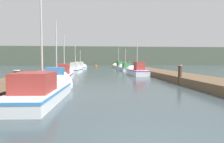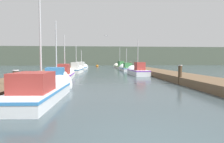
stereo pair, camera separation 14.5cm
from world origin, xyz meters
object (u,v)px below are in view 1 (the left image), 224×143
object	(u,v)px
channel_buoy	(96,66)
seagull_lead	(105,36)
fishing_boat_7	(118,66)
mooring_piling_1	(180,75)
fishing_boat_5	(125,68)
fishing_boat_6	(81,67)
fishing_boat_3	(137,71)
fishing_boat_1	(57,80)
fishing_boat_2	(65,74)
fishing_boat_4	(76,70)
mooring_piling_3	(129,66)
mooring_piling_0	(51,73)
mooring_piling_2	(17,85)
fishing_boat_0	(45,90)

from	to	relation	value
channel_buoy	seagull_lead	bearing A→B (deg)	-87.34
fishing_boat_7	mooring_piling_1	xyz separation A→B (m)	(1.13, -26.23, 0.28)
fishing_boat_5	mooring_piling_1	world-z (taller)	fishing_boat_5
fishing_boat_6	fishing_boat_3	bearing A→B (deg)	-56.72
fishing_boat_1	fishing_boat_2	bearing A→B (deg)	86.94
fishing_boat_4	mooring_piling_3	size ratio (longest dim) A/B	3.40
fishing_boat_2	mooring_piling_0	size ratio (longest dim) A/B	4.67
fishing_boat_6	mooring_piling_2	distance (m)	26.45
fishing_boat_3	seagull_lead	xyz separation A→B (m)	(-3.28, 4.27, 4.43)
fishing_boat_3	fishing_boat_4	xyz separation A→B (m)	(-7.21, 4.60, -0.05)
fishing_boat_3	fishing_boat_7	size ratio (longest dim) A/B	0.74
mooring_piling_3	mooring_piling_1	bearing A→B (deg)	-90.10
fishing_boat_3	mooring_piling_3	bearing A→B (deg)	80.46
fishing_boat_6	mooring_piling_0	bearing A→B (deg)	-89.44
fishing_boat_0	fishing_boat_5	distance (m)	22.92
fishing_boat_5	fishing_boat_7	xyz separation A→B (m)	(0.01, 8.83, 0.03)
fishing_boat_4	seagull_lead	bearing A→B (deg)	0.90
mooring_piling_2	mooring_piling_3	world-z (taller)	mooring_piling_3
fishing_boat_6	mooring_piling_1	distance (m)	23.44
fishing_boat_0	fishing_boat_7	bearing A→B (deg)	80.27
fishing_boat_1	seagull_lead	size ratio (longest dim) A/B	9.31
mooring_piling_0	mooring_piling_3	distance (m)	18.81
fishing_boat_2	seagull_lead	size ratio (longest dim) A/B	8.99
mooring_piling_0	channel_buoy	xyz separation A→B (m)	(4.31, 29.96, -0.36)
fishing_boat_1	fishing_boat_5	bearing A→B (deg)	61.36
mooring_piling_0	channel_buoy	world-z (taller)	mooring_piling_0
fishing_boat_5	fishing_boat_6	bearing A→B (deg)	146.55
fishing_boat_2	mooring_piling_2	world-z (taller)	fishing_boat_2
channel_buoy	fishing_boat_7	bearing A→B (deg)	-60.98
fishing_boat_6	seagull_lead	size ratio (longest dim) A/B	11.95
channel_buoy	seagull_lead	world-z (taller)	seagull_lead
fishing_boat_0	mooring_piling_2	xyz separation A→B (m)	(-1.17, -0.14, 0.26)
mooring_piling_0	seagull_lead	bearing A→B (deg)	58.35
fishing_boat_5	mooring_piling_2	size ratio (longest dim) A/B	4.08
fishing_boat_0	mooring_piling_1	size ratio (longest dim) A/B	4.52
fishing_boat_0	mooring_piling_1	distance (m)	9.38
fishing_boat_1	fishing_boat_6	xyz separation A→B (m)	(0.18, 21.98, 0.04)
fishing_boat_1	fishing_boat_6	world-z (taller)	fishing_boat_1
mooring_piling_1	fishing_boat_2	bearing A→B (deg)	149.13
mooring_piling_0	fishing_boat_1	bearing A→B (deg)	-72.90
fishing_boat_0	fishing_boat_7	distance (m)	31.43
fishing_boat_5	seagull_lead	size ratio (longest dim) A/B	9.54
fishing_boat_7	mooring_piling_3	size ratio (longest dim) A/B	4.81
fishing_boat_3	mooring_piling_1	distance (m)	8.61
channel_buoy	seagull_lead	distance (m)	21.89
fishing_boat_5	channel_buoy	world-z (taller)	fishing_boat_5
mooring_piling_3	channel_buoy	distance (m)	15.01
mooring_piling_3	channel_buoy	bearing A→B (deg)	111.72
fishing_boat_3	seagull_lead	bearing A→B (deg)	124.28
mooring_piling_3	mooring_piling_2	bearing A→B (deg)	-111.02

